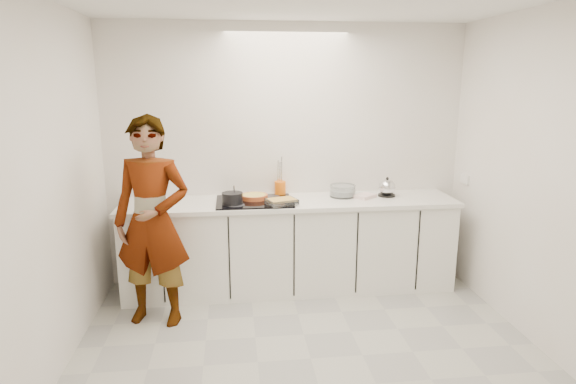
{
  "coord_description": "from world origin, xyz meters",
  "views": [
    {
      "loc": [
        -0.55,
        -3.2,
        2.05
      ],
      "look_at": [
        -0.05,
        1.05,
        1.05
      ],
      "focal_mm": 30.0,
      "sensor_mm": 36.0,
      "label": 1
    }
  ],
  "objects": [
    {
      "name": "mixing_bowl",
      "position": [
        0.54,
        1.38,
        0.96
      ],
      "size": [
        0.31,
        0.31,
        0.12
      ],
      "color": "silver",
      "rests_on": "countertop"
    },
    {
      "name": "utensil_crock",
      "position": [
        -0.07,
        1.52,
        0.98
      ],
      "size": [
        0.14,
        0.14,
        0.14
      ],
      "primitive_type": "cylinder",
      "rotation": [
        0.0,
        0.0,
        0.31
      ],
      "color": "orange",
      "rests_on": "countertop"
    },
    {
      "name": "wall_left",
      "position": [
        -1.8,
        0.0,
        1.3
      ],
      "size": [
        0.0,
        3.2,
        2.6
      ],
      "primitive_type": "cube",
      "color": "white",
      "rests_on": "ground"
    },
    {
      "name": "saucepan",
      "position": [
        -0.56,
        1.16,
        0.98
      ],
      "size": [
        0.25,
        0.25,
        0.19
      ],
      "color": "black",
      "rests_on": "hob"
    },
    {
      "name": "tea_towel",
      "position": [
        0.75,
        1.31,
        0.93
      ],
      "size": [
        0.25,
        0.24,
        0.03
      ],
      "primitive_type": "cube",
      "rotation": [
        0.0,
        0.0,
        0.68
      ],
      "color": "white",
      "rests_on": "countertop"
    },
    {
      "name": "wall_right",
      "position": [
        1.8,
        0.02,
        1.3
      ],
      "size": [
        0.02,
        3.2,
        2.6
      ],
      "color": "white",
      "rests_on": "ground"
    },
    {
      "name": "baking_dish",
      "position": [
        -0.1,
        1.09,
        0.95
      ],
      "size": [
        0.32,
        0.27,
        0.05
      ],
      "color": "silver",
      "rests_on": "hob"
    },
    {
      "name": "wall_front",
      "position": [
        0.0,
        -1.6,
        1.3
      ],
      "size": [
        3.6,
        0.0,
        2.6
      ],
      "primitive_type": "cube",
      "color": "white",
      "rests_on": "ground"
    },
    {
      "name": "cook",
      "position": [
        -1.23,
        0.76,
        0.89
      ],
      "size": [
        0.73,
        0.56,
        1.78
      ],
      "primitive_type": "imported",
      "rotation": [
        0.0,
        0.0,
        -0.23
      ],
      "color": "white",
      "rests_on": "floor"
    },
    {
      "name": "countertop",
      "position": [
        0.0,
        1.28,
        0.89
      ],
      "size": [
        3.24,
        0.64,
        0.04
      ],
      "primitive_type": "cube",
      "color": "white",
      "rests_on": "base_cabinets"
    },
    {
      "name": "hob",
      "position": [
        -0.35,
        1.26,
        0.92
      ],
      "size": [
        0.72,
        0.54,
        0.01
      ],
      "primitive_type": "cube",
      "color": "black",
      "rests_on": "countertop"
    },
    {
      "name": "kettle",
      "position": [
        0.98,
        1.35,
        0.99
      ],
      "size": [
        0.22,
        0.22,
        0.2
      ],
      "color": "black",
      "rests_on": "countertop"
    },
    {
      "name": "wall_back",
      "position": [
        0.0,
        1.6,
        1.3
      ],
      "size": [
        3.6,
        0.0,
        2.6
      ],
      "primitive_type": "cube",
      "color": "white",
      "rests_on": "ground"
    },
    {
      "name": "base_cabinets",
      "position": [
        0.0,
        1.28,
        0.43
      ],
      "size": [
        3.2,
        0.58,
        0.87
      ],
      "primitive_type": "cube",
      "color": "white",
      "rests_on": "floor"
    },
    {
      "name": "tart_dish",
      "position": [
        -0.35,
        1.34,
        0.95
      ],
      "size": [
        0.33,
        0.33,
        0.04
      ],
      "color": "#C25326",
      "rests_on": "hob"
    },
    {
      "name": "floor",
      "position": [
        0.0,
        0.0,
        0.0
      ],
      "size": [
        3.6,
        3.2,
        0.0
      ],
      "primitive_type": "cube",
      "color": "#B4B4AA",
      "rests_on": "ground"
    }
  ]
}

